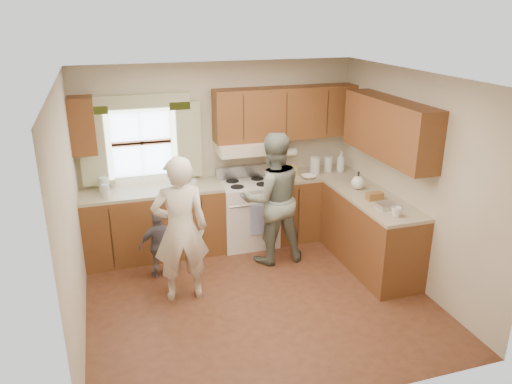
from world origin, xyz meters
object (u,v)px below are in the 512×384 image
object	(u,v)px
woman_right	(272,199)
child	(160,244)
stove	(248,212)
woman_left	(180,230)

from	to	relation	value
woman_right	child	bearing A→B (deg)	0.25
woman_right	child	xyz separation A→B (m)	(-1.46, 0.00, -0.43)
stove	woman_left	bearing A→B (deg)	-133.92
stove	child	size ratio (longest dim) A/B	1.25
woman_left	child	bearing A→B (deg)	-68.94
stove	woman_right	xyz separation A→B (m)	(0.16, -0.59, 0.40)
woman_left	woman_right	xyz separation A→B (m)	(1.27, 0.57, 0.01)
stove	woman_right	bearing A→B (deg)	-74.81
woman_left	woman_right	distance (m)	1.39
woman_left	woman_right	size ratio (longest dim) A/B	0.98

